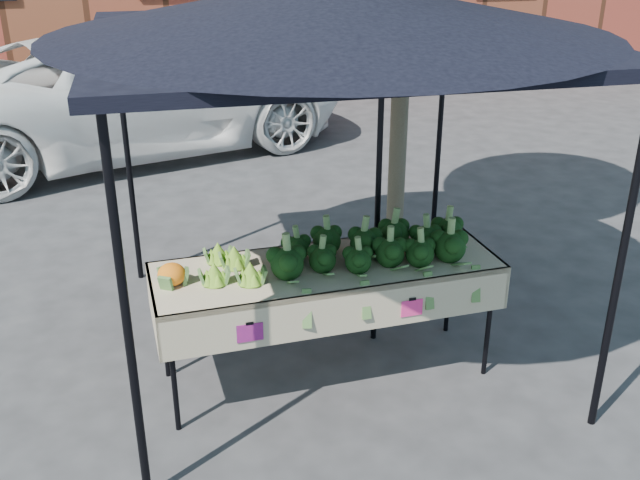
# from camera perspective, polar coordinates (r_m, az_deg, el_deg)

# --- Properties ---
(ground) EXTENTS (90.00, 90.00, 0.00)m
(ground) POSITION_cam_1_polar(r_m,az_deg,el_deg) (5.60, 0.22, -9.68)
(ground) COLOR #2B2B2E
(table) EXTENTS (2.44, 0.93, 0.90)m
(table) POSITION_cam_1_polar(r_m,az_deg,el_deg) (5.25, 0.51, -6.35)
(table) COLOR #C4B297
(table) RESTS_ON ground
(canopy) EXTENTS (3.16, 3.16, 2.74)m
(canopy) POSITION_cam_1_polar(r_m,az_deg,el_deg) (5.34, 0.74, 5.02)
(canopy) COLOR black
(canopy) RESTS_ON ground
(broccoli_heap) EXTENTS (1.48, 0.58, 0.27)m
(broccoli_heap) POSITION_cam_1_polar(r_m,az_deg,el_deg) (5.09, 4.02, -0.08)
(broccoli_heap) COLOR black
(broccoli_heap) RESTS_ON table
(romanesco_cluster) EXTENTS (0.44, 0.58, 0.21)m
(romanesco_cluster) POSITION_cam_1_polar(r_m,az_deg,el_deg) (4.93, -7.10, -1.46)
(romanesco_cluster) COLOR #90B734
(romanesco_cluster) RESTS_ON table
(cauliflower_pair) EXTENTS (0.21, 0.21, 0.19)m
(cauliflower_pair) POSITION_cam_1_polar(r_m,az_deg,el_deg) (4.84, -11.50, -2.43)
(cauliflower_pair) COLOR orange
(cauliflower_pair) RESTS_ON table
(street_tree) EXTENTS (2.34, 2.34, 4.62)m
(street_tree) POSITION_cam_1_polar(r_m,az_deg,el_deg) (6.51, 6.54, 16.84)
(street_tree) COLOR #1E4C14
(street_tree) RESTS_ON ground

